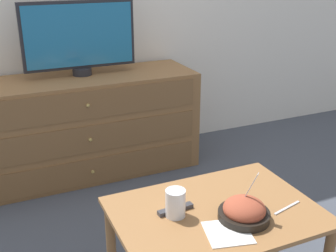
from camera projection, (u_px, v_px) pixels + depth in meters
name	position (u px, v px, depth m)	size (l,w,h in m)	color
ground_plane	(80.00, 155.00, 3.35)	(12.00, 12.00, 0.00)	#474C56
dresser	(81.00, 126.00, 2.96)	(1.62, 0.53, 0.71)	olive
tv	(79.00, 37.00, 2.81)	(0.76, 0.13, 0.50)	#232328
coffee_table	(215.00, 224.00, 1.79)	(0.85, 0.61, 0.47)	#9E6B3D
takeout_bowl	(244.00, 211.00, 1.69)	(0.21, 0.21, 0.20)	black
drink_cup	(175.00, 205.00, 1.71)	(0.08, 0.08, 0.12)	beige
napkin	(228.00, 233.00, 1.62)	(0.21, 0.21, 0.00)	white
knife	(287.00, 208.00, 1.78)	(0.16, 0.05, 0.01)	silver
remote_control	(175.00, 209.00, 1.76)	(0.16, 0.04, 0.02)	#38383D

